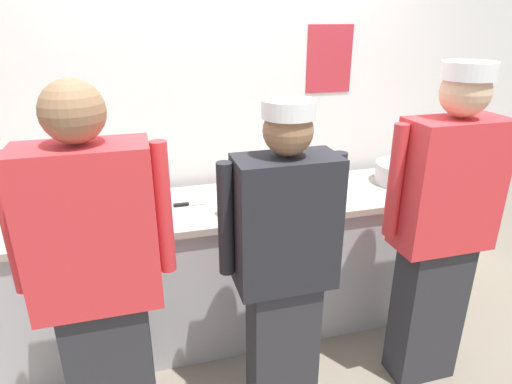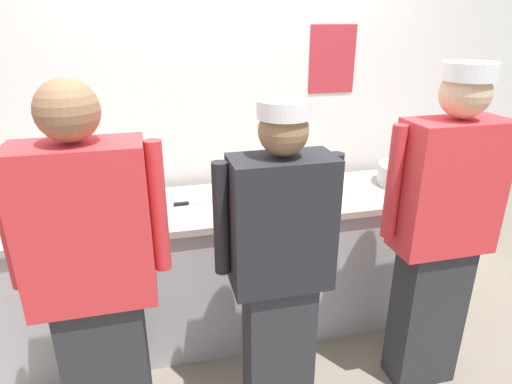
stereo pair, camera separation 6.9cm
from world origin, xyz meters
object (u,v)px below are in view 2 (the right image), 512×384
plate_stack_front (46,208)px  squeeze_bottle_primary (11,213)px  sheet_tray (114,212)px  ramekin_orange_sauce (293,187)px  plate_stack_rear (247,189)px  ramekin_yellow_sauce (337,178)px  chefs_knife (193,203)px  chef_center (280,265)px  mixing_bowl_steel (407,175)px  chef_near_left (95,281)px  chef_far_right (441,229)px  deli_cup (225,207)px

plate_stack_front → squeeze_bottle_primary: 0.22m
sheet_tray → ramekin_orange_sauce: bearing=5.1°
plate_stack_rear → squeeze_bottle_primary: squeeze_bottle_primary is taller
ramekin_yellow_sauce → chefs_knife: (-0.98, -0.14, -0.02)m
chef_center → chefs_knife: (-0.32, 0.74, 0.04)m
plate_stack_front → sheet_tray: plate_stack_front is taller
mixing_bowl_steel → ramekin_yellow_sauce: bearing=160.7°
chef_center → ramekin_yellow_sauce: bearing=52.9°
chef_near_left → chefs_knife: size_ratio=6.34×
plate_stack_rear → plate_stack_front: bearing=179.5°
plate_stack_rear → chefs_knife: bearing=-172.1°
sheet_tray → ramekin_orange_sauce: 1.10m
chef_near_left → squeeze_bottle_primary: chef_near_left is taller
plate_stack_rear → ramekin_orange_sauce: plate_stack_rear is taller
chef_far_right → chef_center: bearing=-178.3°
chef_far_right → plate_stack_rear: size_ratio=8.59×
chef_center → mixing_bowl_steel: (1.10, 0.73, 0.10)m
chef_center → squeeze_bottle_primary: 1.41m
squeeze_bottle_primary → ramekin_orange_sauce: squeeze_bottle_primary is taller
chef_center → ramekin_yellow_sauce: (0.67, 0.88, 0.06)m
chef_far_right → plate_stack_rear: 1.12m
ramekin_orange_sauce → plate_stack_rear: bearing=-177.2°
plate_stack_rear → ramekin_orange_sauce: (0.30, 0.01, -0.02)m
mixing_bowl_steel → deli_cup: bearing=-171.7°
mixing_bowl_steel → chefs_knife: 1.41m
deli_cup → chef_far_right: bearing=-27.1°
ramekin_yellow_sauce → plate_stack_rear: bearing=-171.7°
mixing_bowl_steel → chefs_knife: bearing=179.6°
chef_far_right → deli_cup: size_ratio=19.47×
mixing_bowl_steel → ramekin_orange_sauce: 0.77m
chef_center → sheet_tray: chef_center is taller
chef_near_left → deli_cup: 0.86m
plate_stack_front → ramekin_yellow_sauce: size_ratio=2.69×
plate_stack_front → ramekin_yellow_sauce: (1.80, 0.08, -0.01)m
chef_far_right → plate_stack_front: chef_far_right is taller
chef_far_right → deli_cup: 1.14m
squeeze_bottle_primary → deli_cup: bearing=-3.8°
plate_stack_rear → deli_cup: size_ratio=2.27×
sheet_tray → chef_near_left: bearing=-93.1°
plate_stack_front → plate_stack_rear: plate_stack_rear is taller
plate_stack_rear → ramekin_yellow_sauce: 0.64m
ramekin_orange_sauce → ramekin_yellow_sauce: bearing=13.1°
chef_far_right → ramekin_yellow_sauce: chef_far_right is taller
plate_stack_front → squeeze_bottle_primary: bearing=-124.1°
chef_far_right → squeeze_bottle_primary: bearing=164.3°
plate_stack_rear → sheet_tray: 0.80m
mixing_bowl_steel → sheet_tray: mixing_bowl_steel is taller
chef_center → sheet_tray: bearing=137.4°
chefs_knife → ramekin_orange_sauce: bearing=5.5°
plate_stack_front → sheet_tray: 0.38m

